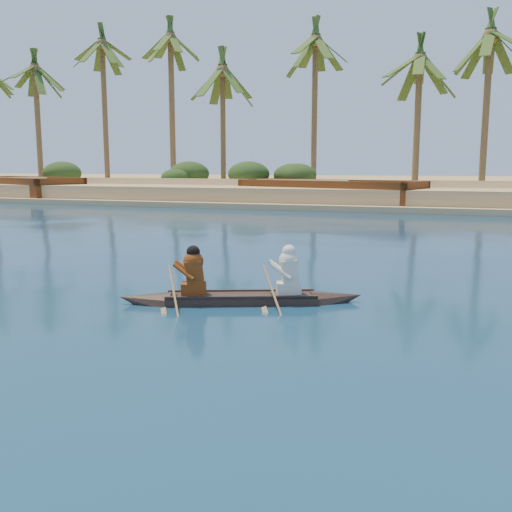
% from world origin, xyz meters
% --- Properties ---
extents(ground, '(160.00, 160.00, 0.00)m').
position_xyz_m(ground, '(0.00, 0.00, 0.00)').
color(ground, '#0C2851').
rests_on(ground, ground).
extents(sandy_embankment, '(150.00, 51.00, 1.50)m').
position_xyz_m(sandy_embankment, '(0.00, 46.89, 0.53)').
color(sandy_embankment, '#E0BA7E').
rests_on(sandy_embankment, ground).
extents(palm_grove, '(110.00, 14.00, 16.00)m').
position_xyz_m(palm_grove, '(0.00, 35.00, 8.00)').
color(palm_grove, '#3A501C').
rests_on(palm_grove, ground).
extents(shrub_cluster, '(100.00, 6.00, 2.40)m').
position_xyz_m(shrub_cluster, '(0.00, 31.50, 1.20)').
color(shrub_cluster, '#243814').
rests_on(shrub_cluster, ground).
extents(canoe, '(4.83, 2.37, 1.36)m').
position_xyz_m(canoe, '(-3.69, -1.14, 0.26)').
color(canoe, '#3C2A20').
rests_on(canoe, ground).
extents(barge_left, '(13.44, 8.76, 2.13)m').
position_xyz_m(barge_left, '(-33.53, 27.00, 0.75)').
color(barge_left, '#5B3313').
rests_on(barge_left, ground).
extents(barge_mid, '(13.18, 7.79, 2.08)m').
position_xyz_m(barge_mid, '(-7.65, 26.80, 0.73)').
color(barge_mid, '#5B3313').
rests_on(barge_mid, ground).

